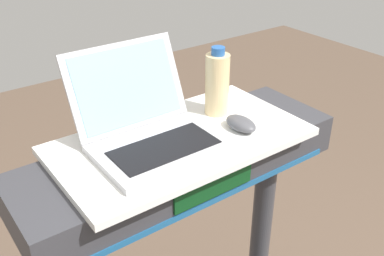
# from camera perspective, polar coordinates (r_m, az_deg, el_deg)

# --- Properties ---
(desk_board) EXTENTS (0.66, 0.36, 0.02)m
(desk_board) POSITION_cam_1_polar(r_m,az_deg,el_deg) (1.18, -1.43, -1.60)
(desk_board) COLOR white
(desk_board) RESTS_ON treadmill_base
(laptop) EXTENTS (0.32, 0.32, 0.23)m
(laptop) POSITION_cam_1_polar(r_m,az_deg,el_deg) (1.13, -5.45, 0.16)
(laptop) COLOR #B7B7BC
(laptop) RESTS_ON desk_board
(computer_mouse) EXTENTS (0.06, 0.10, 0.03)m
(computer_mouse) POSITION_cam_1_polar(r_m,az_deg,el_deg) (1.21, 6.22, 0.56)
(computer_mouse) COLOR #4C4C51
(computer_mouse) RESTS_ON desk_board
(water_bottle) EXTENTS (0.07, 0.07, 0.20)m
(water_bottle) POSITION_cam_1_polar(r_m,az_deg,el_deg) (1.27, 3.22, 5.67)
(water_bottle) COLOR beige
(water_bottle) RESTS_ON desk_board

